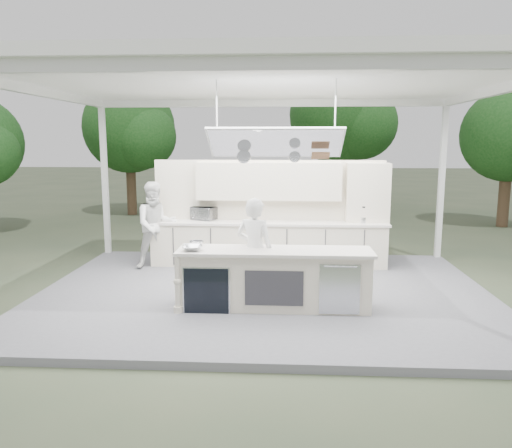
# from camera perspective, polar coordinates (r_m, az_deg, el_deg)

# --- Properties ---
(ground) EXTENTS (90.00, 90.00, 0.00)m
(ground) POSITION_cam_1_polar(r_m,az_deg,el_deg) (9.09, 0.97, -8.31)
(ground) COLOR #464C34
(ground) RESTS_ON ground
(stage_deck) EXTENTS (8.00, 6.00, 0.12)m
(stage_deck) POSITION_cam_1_polar(r_m,az_deg,el_deg) (9.07, 0.97, -7.95)
(stage_deck) COLOR slate
(stage_deck) RESTS_ON ground
(tent) EXTENTS (8.20, 6.20, 3.86)m
(tent) POSITION_cam_1_polar(r_m,az_deg,el_deg) (8.69, 1.05, 15.65)
(tent) COLOR white
(tent) RESTS_ON ground
(demo_island) EXTENTS (3.10, 0.79, 0.95)m
(demo_island) POSITION_cam_1_polar(r_m,az_deg,el_deg) (8.04, 1.98, -6.26)
(demo_island) COLOR beige
(demo_island) RESTS_ON stage_deck
(back_counter) EXTENTS (5.08, 0.72, 0.95)m
(back_counter) POSITION_cam_1_polar(r_m,az_deg,el_deg) (10.77, 1.40, -2.20)
(back_counter) COLOR beige
(back_counter) RESTS_ON stage_deck
(back_wall_unit) EXTENTS (5.05, 0.48, 2.25)m
(back_wall_unit) POSITION_cam_1_polar(r_m,az_deg,el_deg) (10.83, 3.82, 3.07)
(back_wall_unit) COLOR beige
(back_wall_unit) RESTS_ON stage_deck
(tree_cluster) EXTENTS (19.55, 9.40, 5.85)m
(tree_cluster) POSITION_cam_1_polar(r_m,az_deg,el_deg) (18.43, 1.79, 11.03)
(tree_cluster) COLOR #4E3427
(tree_cluster) RESTS_ON ground
(head_chef) EXTENTS (0.75, 0.63, 1.76)m
(head_chef) POSITION_cam_1_polar(r_m,az_deg,el_deg) (8.16, -0.15, -3.11)
(head_chef) COLOR white
(head_chef) RESTS_ON stage_deck
(sous_chef) EXTENTS (1.09, 0.99, 1.82)m
(sous_chef) POSITION_cam_1_polar(r_m,az_deg,el_deg) (10.69, -11.36, -0.11)
(sous_chef) COLOR silver
(sous_chef) RESTS_ON stage_deck
(toaster_oven) EXTENTS (0.61, 0.51, 0.28)m
(toaster_oven) POSITION_cam_1_polar(r_m,az_deg,el_deg) (10.98, -6.00, 1.23)
(toaster_oven) COLOR silver
(toaster_oven) RESTS_ON back_counter
(bowl_large) EXTENTS (0.38, 0.38, 0.08)m
(bowl_large) POSITION_cam_1_polar(r_m,az_deg,el_deg) (7.92, -7.32, -2.74)
(bowl_large) COLOR silver
(bowl_large) RESTS_ON demo_island
(bowl_small) EXTENTS (0.28, 0.28, 0.07)m
(bowl_small) POSITION_cam_1_polar(r_m,az_deg,el_deg) (8.30, -6.82, -2.20)
(bowl_small) COLOR #AEB1B5
(bowl_small) RESTS_ON demo_island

